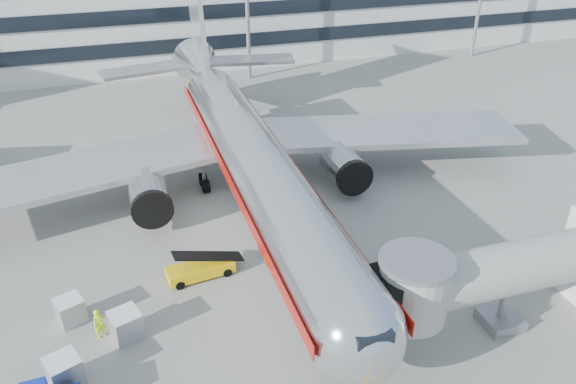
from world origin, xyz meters
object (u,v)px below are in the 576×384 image
object	(u,v)px
cargo_container_right	(70,310)
ramp_worker	(99,324)
cargo_container_left	(65,372)
main_jet	(246,149)
cargo_container_front	(126,325)
belt_loader	(200,268)

from	to	relation	value
cargo_container_right	ramp_worker	distance (m)	2.54
cargo_container_left	cargo_container_right	distance (m)	4.99
cargo_container_left	cargo_container_right	bearing A→B (deg)	87.62
main_jet	cargo_container_front	bearing A→B (deg)	-127.61
main_jet	cargo_container_right	size ratio (longest dim) A/B	26.61
cargo_container_left	cargo_container_front	bearing A→B (deg)	38.16
main_jet	cargo_container_right	distance (m)	18.32
cargo_container_right	cargo_container_left	bearing A→B (deg)	-92.38
cargo_container_left	ramp_worker	bearing A→B (deg)	58.77
main_jet	cargo_container_front	world-z (taller)	main_jet
belt_loader	cargo_container_front	bearing A→B (deg)	-139.78
cargo_container_front	ramp_worker	bearing A→B (deg)	162.24
cargo_container_front	cargo_container_right	bearing A→B (deg)	142.10
belt_loader	cargo_container_left	world-z (taller)	belt_loader
main_jet	belt_loader	size ratio (longest dim) A/B	10.71
cargo_container_right	ramp_worker	size ratio (longest dim) A/B	0.99
main_jet	cargo_container_front	distance (m)	17.90
belt_loader	cargo_container_right	distance (m)	8.36
main_jet	ramp_worker	xyz separation A→B (m)	(-12.17, -13.47, -3.27)
ramp_worker	cargo_container_left	bearing A→B (deg)	-150.94
main_jet	cargo_container_front	xyz separation A→B (m)	(-10.73, -13.93, -3.37)
cargo_container_right	main_jet	bearing A→B (deg)	39.86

